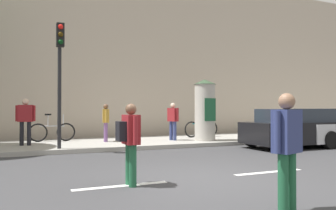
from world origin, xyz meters
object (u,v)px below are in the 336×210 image
object	(u,v)px
parked_car_dark	(296,129)
traffic_light	(60,64)
pedestrian_near_pole	(130,137)
pedestrian_with_bag	(287,143)
bicycle_leaning	(201,128)
poster_column	(205,109)
pedestrian_in_red_top	(106,120)
pedestrian_in_dark_shirt	(173,119)
bicycle_upright	(52,132)
pedestrian_in_light_jacket	(25,118)

from	to	relation	value
parked_car_dark	traffic_light	bearing A→B (deg)	168.31
pedestrian_near_pole	pedestrian_with_bag	bearing A→B (deg)	-59.61
pedestrian_with_bag	bicycle_leaning	world-z (taller)	pedestrian_with_bag
pedestrian_with_bag	poster_column	bearing A→B (deg)	67.13
bicycle_leaning	pedestrian_in_red_top	bearing A→B (deg)	-174.53
bicycle_leaning	pedestrian_near_pole	bearing A→B (deg)	-127.27
pedestrian_in_dark_shirt	bicycle_upright	size ratio (longest dim) A/B	0.86
bicycle_upright	parked_car_dark	bearing A→B (deg)	-28.43
pedestrian_in_light_jacket	pedestrian_in_red_top	xyz separation A→B (m)	(2.91, 0.30, -0.11)
pedestrian_near_pole	pedestrian_in_dark_shirt	world-z (taller)	pedestrian_in_dark_shirt
pedestrian_in_light_jacket	poster_column	bearing A→B (deg)	-7.49
traffic_light	pedestrian_in_red_top	distance (m)	3.25
traffic_light	bicycle_leaning	bearing A→B (deg)	19.47
pedestrian_in_dark_shirt	bicycle_upright	bearing A→B (deg)	162.43
poster_column	pedestrian_with_bag	bearing A→B (deg)	-112.87
poster_column	pedestrian_with_bag	size ratio (longest dim) A/B	1.51
poster_column	pedestrian_in_light_jacket	distance (m)	6.76
pedestrian_in_dark_shirt	parked_car_dark	xyz separation A→B (m)	(3.65, -3.00, -0.34)
traffic_light	bicycle_upright	distance (m)	3.60
pedestrian_in_red_top	pedestrian_with_bag	bearing A→B (deg)	-88.65
pedestrian_in_red_top	bicycle_leaning	xyz separation A→B (m)	(4.52, 0.43, -0.47)
parked_car_dark	bicycle_upright	bearing A→B (deg)	151.57
pedestrian_in_light_jacket	parked_car_dark	xyz separation A→B (m)	(9.21, -3.25, -0.43)
parked_car_dark	bicycle_leaning	bearing A→B (deg)	114.06
parked_car_dark	pedestrian_near_pole	bearing A→B (deg)	-154.59
bicycle_leaning	pedestrian_with_bag	bearing A→B (deg)	-113.16
pedestrian_in_dark_shirt	pedestrian_near_pole	bearing A→B (deg)	-120.52
pedestrian_with_bag	bicycle_upright	world-z (taller)	pedestrian_with_bag
pedestrian_with_bag	pedestrian_in_light_jacket	bearing A→B (deg)	108.62
bicycle_leaning	pedestrian_in_light_jacket	bearing A→B (deg)	-174.40
pedestrian_in_light_jacket	bicycle_leaning	xyz separation A→B (m)	(7.44, 0.73, -0.58)
pedestrian_with_bag	bicycle_leaning	xyz separation A→B (m)	(4.30, 10.05, -0.42)
traffic_light	pedestrian_with_bag	distance (m)	8.28
pedestrian_with_bag	pedestrian_near_pole	distance (m)	2.88
bicycle_upright	pedestrian_with_bag	bearing A→B (deg)	-78.46
traffic_light	pedestrian_in_light_jacket	xyz separation A→B (m)	(-0.99, 1.55, -1.74)
poster_column	bicycle_leaning	world-z (taller)	poster_column
pedestrian_in_red_top	bicycle_upright	distance (m)	2.17
traffic_light	poster_column	bearing A→B (deg)	6.70
pedestrian_near_pole	parked_car_dark	distance (m)	8.34
pedestrian_in_red_top	bicycle_leaning	size ratio (longest dim) A/B	0.83
pedestrian_in_dark_shirt	bicycle_upright	world-z (taller)	pedestrian_in_dark_shirt
poster_column	pedestrian_in_dark_shirt	bearing A→B (deg)	150.93
bicycle_leaning	poster_column	bearing A→B (deg)	-114.64
bicycle_leaning	parked_car_dark	distance (m)	4.36
parked_car_dark	pedestrian_in_light_jacket	bearing A→B (deg)	160.55
pedestrian_in_dark_shirt	parked_car_dark	world-z (taller)	pedestrian_in_dark_shirt
traffic_light	pedestrian_with_bag	size ratio (longest dim) A/B	2.44
pedestrian_with_bag	pedestrian_in_dark_shirt	world-z (taller)	pedestrian_in_dark_shirt
traffic_light	bicycle_upright	bearing A→B (deg)	89.89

